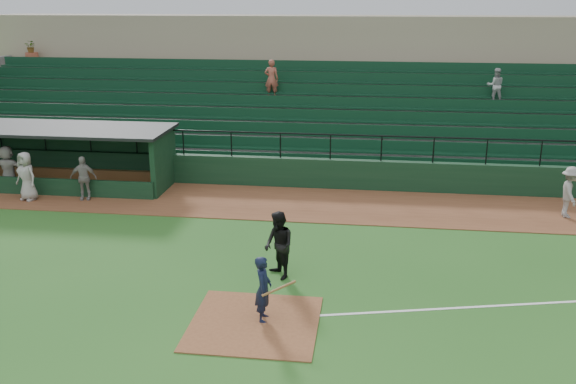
# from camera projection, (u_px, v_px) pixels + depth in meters

# --- Properties ---
(ground) EXTENTS (90.00, 90.00, 0.00)m
(ground) POSITION_uv_depth(u_px,v_px,m) (262.00, 304.00, 15.74)
(ground) COLOR #25591D
(ground) RESTS_ON ground
(warning_track) EXTENTS (40.00, 4.00, 0.03)m
(warning_track) POSITION_uv_depth(u_px,v_px,m) (299.00, 204.00, 23.30)
(warning_track) COLOR brown
(warning_track) RESTS_ON ground
(home_plate_dirt) EXTENTS (3.00, 3.00, 0.03)m
(home_plate_dirt) POSITION_uv_depth(u_px,v_px,m) (254.00, 323.00, 14.79)
(home_plate_dirt) COLOR brown
(home_plate_dirt) RESTS_ON ground
(stadium_structure) EXTENTS (38.00, 13.08, 6.40)m
(stadium_structure) POSITION_uv_depth(u_px,v_px,m) (319.00, 105.00, 30.62)
(stadium_structure) COLOR black
(stadium_structure) RESTS_ON ground
(dugout) EXTENTS (8.90, 3.20, 2.42)m
(dugout) POSITION_uv_depth(u_px,v_px,m) (67.00, 151.00, 25.61)
(dugout) COLOR black
(dugout) RESTS_ON ground
(batter_at_plate) EXTENTS (1.01, 0.68, 1.63)m
(batter_at_plate) POSITION_uv_depth(u_px,v_px,m) (263.00, 289.00, 14.71)
(batter_at_plate) COLOR black
(batter_at_plate) RESTS_ON ground
(umpire) EXTENTS (1.11, 1.15, 1.88)m
(umpire) POSITION_uv_depth(u_px,v_px,m) (279.00, 245.00, 16.97)
(umpire) COLOR black
(umpire) RESTS_ON ground
(runner) EXTENTS (0.72, 1.19, 1.80)m
(runner) POSITION_uv_depth(u_px,v_px,m) (570.00, 192.00, 21.62)
(runner) COLOR gray
(runner) RESTS_ON warning_track
(dugout_player_a) EXTENTS (1.04, 0.60, 1.68)m
(dugout_player_a) POSITION_uv_depth(u_px,v_px,m) (83.00, 178.00, 23.52)
(dugout_player_a) COLOR gray
(dugout_player_a) RESTS_ON warning_track
(dugout_player_b) EXTENTS (1.05, 0.86, 1.85)m
(dugout_player_b) POSITION_uv_depth(u_px,v_px,m) (26.00, 176.00, 23.45)
(dugout_player_b) COLOR #A8A29D
(dugout_player_b) RESTS_ON warning_track
(dugout_player_c) EXTENTS (1.71, 0.57, 1.84)m
(dugout_player_c) POSITION_uv_depth(u_px,v_px,m) (8.00, 168.00, 24.52)
(dugout_player_c) COLOR #A9A39E
(dugout_player_c) RESTS_ON warning_track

